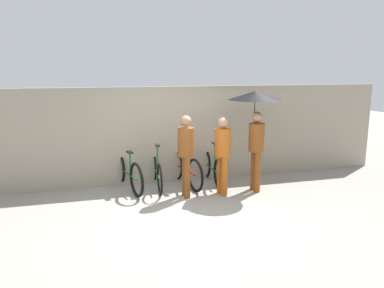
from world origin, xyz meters
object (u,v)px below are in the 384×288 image
at_px(pedestrian_leading, 186,150).
at_px(pedestrian_trailing, 255,111).
at_px(pedestrian_center, 223,150).
at_px(parked_bicycle_0, 127,172).
at_px(parked_bicycle_2, 185,169).
at_px(parked_bicycle_3, 212,168).
at_px(parked_bicycle_1, 157,171).

xyz_separation_m(pedestrian_leading, pedestrian_trailing, (1.48, 0.08, 0.71)).
bearing_deg(pedestrian_trailing, pedestrian_center, -169.16).
relative_size(parked_bicycle_0, parked_bicycle_2, 1.04).
relative_size(parked_bicycle_3, pedestrian_leading, 1.01).
bearing_deg(pedestrian_center, parked_bicycle_0, 148.04).
bearing_deg(pedestrian_trailing, parked_bicycle_1, 161.52).
height_order(parked_bicycle_1, pedestrian_leading, pedestrian_leading).
relative_size(pedestrian_leading, pedestrian_trailing, 0.79).
bearing_deg(pedestrian_trailing, parked_bicycle_3, 137.54).
bearing_deg(parked_bicycle_0, pedestrian_center, -128.07).
distance_m(parked_bicycle_0, pedestrian_center, 2.06).
bearing_deg(pedestrian_center, parked_bicycle_1, 138.50).
bearing_deg(parked_bicycle_3, pedestrian_leading, 133.66).
distance_m(parked_bicycle_0, parked_bicycle_2, 1.24).
height_order(parked_bicycle_1, pedestrian_center, pedestrian_center).
distance_m(parked_bicycle_1, parked_bicycle_2, 0.62).
relative_size(parked_bicycle_3, pedestrian_trailing, 0.80).
relative_size(parked_bicycle_1, parked_bicycle_2, 1.02).
xyz_separation_m(parked_bicycle_0, parked_bicycle_2, (1.24, -0.04, 0.00)).
distance_m(parked_bicycle_0, pedestrian_leading, 1.44).
relative_size(parked_bicycle_1, pedestrian_center, 1.09).
bearing_deg(pedestrian_trailing, pedestrian_leading, -176.27).
distance_m(pedestrian_leading, pedestrian_center, 0.74).
bearing_deg(pedestrian_leading, parked_bicycle_3, 45.87).
height_order(parked_bicycle_0, parked_bicycle_3, parked_bicycle_0).
bearing_deg(parked_bicycle_3, parked_bicycle_2, 90.44).
bearing_deg(pedestrian_leading, parked_bicycle_1, 124.02).
height_order(pedestrian_leading, pedestrian_trailing, pedestrian_trailing).
relative_size(parked_bicycle_1, parked_bicycle_3, 1.04).
bearing_deg(pedestrian_trailing, parked_bicycle_2, 154.23).
bearing_deg(parked_bicycle_2, pedestrian_center, -154.18).
bearing_deg(pedestrian_center, pedestrian_leading, 168.33).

